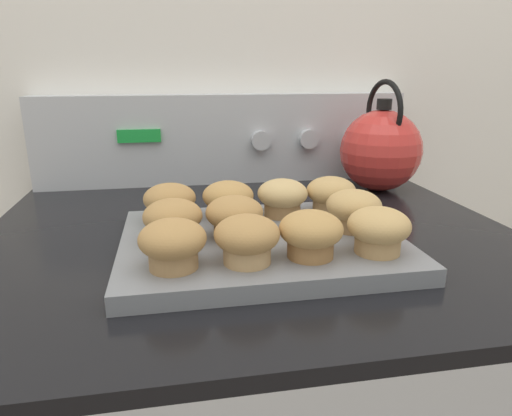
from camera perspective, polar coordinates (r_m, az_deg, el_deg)
name	(u,v)px	position (r m, az deg, el deg)	size (l,w,h in m)	color
wall_back	(220,32)	(1.01, -4.56, 21.04)	(8.00, 0.05, 2.40)	white
control_panel	(225,139)	(0.97, -3.84, 8.64)	(0.76, 0.07, 0.18)	#B7BABF
muffin_pan	(265,243)	(0.60, 1.09, -4.41)	(0.36, 0.28, 0.02)	slate
muffin_r0_c0	(173,243)	(0.50, -10.37, -4.35)	(0.07, 0.07, 0.06)	#A37A4C
muffin_r0_c1	(247,238)	(0.51, -1.14, -3.83)	(0.07, 0.07, 0.06)	tan
muffin_r0_c2	(311,233)	(0.53, 6.87, -3.14)	(0.07, 0.07, 0.06)	olive
muffin_r0_c3	(379,229)	(0.55, 15.08, -2.60)	(0.07, 0.07, 0.06)	tan
muffin_r1_c0	(173,220)	(0.58, -10.35, -1.47)	(0.07, 0.07, 0.06)	tan
muffin_r1_c1	(234,216)	(0.58, -2.70, -1.04)	(0.07, 0.07, 0.06)	#A37A4C
muffin_r1_c3	(354,209)	(0.63, 12.11, -0.14)	(0.07, 0.07, 0.06)	#A37A4C
muffin_r2_c0	(170,202)	(0.66, -10.72, 0.77)	(0.07, 0.07, 0.06)	#A37A4C
muffin_r2_c1	(228,199)	(0.66, -3.50, 1.12)	(0.07, 0.07, 0.06)	tan
muffin_r2_c2	(282,197)	(0.67, 3.33, 1.42)	(0.07, 0.07, 0.06)	#A37A4C
muffin_r2_c3	(331,194)	(0.70, 9.36, 1.73)	(0.07, 0.07, 0.06)	tan
tea_kettle	(380,149)	(0.93, 15.28, 7.15)	(0.16, 0.19, 0.21)	red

